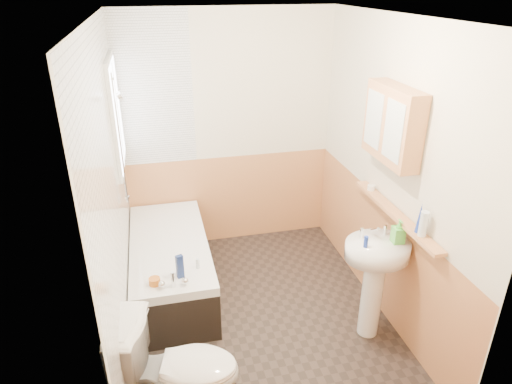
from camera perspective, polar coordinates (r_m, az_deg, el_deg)
floor at (r=4.22m, az=0.49°, el=-15.14°), size 2.80×2.80×0.00m
ceiling at (r=3.23m, az=0.66°, el=21.06°), size 2.80×2.80×0.00m
wall_back at (r=4.83m, az=-3.47°, el=7.29°), size 2.20×0.02×2.50m
wall_front at (r=2.39m, az=8.86°, el=-13.44°), size 2.20×0.02×2.50m
wall_left at (r=3.47m, az=-17.53°, el=-1.33°), size 0.02×2.80×2.50m
wall_right at (r=3.94m, az=16.46°, el=2.00°), size 0.02×2.80×2.50m
wainscot_right at (r=4.27m, az=14.97°, el=-7.32°), size 0.01×2.80×1.00m
wainscot_back at (r=5.09m, az=-3.21°, el=-0.84°), size 2.20×0.01×1.00m
tile_cladding_left at (r=3.47m, az=-17.17°, el=-1.30°), size 0.01×2.80×2.50m
tile_return_back at (r=4.61m, az=-12.68°, el=12.32°), size 0.75×0.01×1.50m
window at (r=4.22m, az=-16.99°, el=9.26°), size 0.03×0.79×0.99m
bathtub at (r=4.44m, az=-10.61°, el=-8.91°), size 0.70×1.59×0.67m
shower_riser at (r=3.97m, az=-16.67°, el=7.46°), size 0.10×0.08×1.13m
toilet at (r=3.25m, az=-9.63°, el=-21.15°), size 0.90×0.64×0.80m
sink at (r=3.79m, az=14.65°, el=-9.38°), size 0.52×0.42×1.00m
pine_shelf at (r=3.79m, az=17.01°, el=-2.61°), size 0.10×1.24×0.03m
medicine_cabinet at (r=3.66m, az=16.70°, el=8.10°), size 0.16×0.65×0.58m
foam_can at (r=3.46m, az=20.20°, el=-3.76°), size 0.07×0.07×0.19m
green_bottle at (r=3.49m, az=19.81°, el=-3.04°), size 0.05×0.05×0.24m
black_jar at (r=4.11m, az=14.21°, el=0.55°), size 0.07×0.07×0.04m
soap_bottle at (r=3.67m, az=17.29°, el=-5.42°), size 0.10×0.20×0.09m
clear_bottle at (r=3.55m, az=13.57°, el=-6.06°), size 0.04×0.04×0.09m
blue_gel at (r=3.76m, az=-9.50°, el=-9.18°), size 0.06×0.05×0.20m
cream_jar at (r=3.76m, az=-12.57°, el=-10.85°), size 0.10×0.10×0.06m
orange_bottle at (r=3.88m, az=-7.31°, el=-8.87°), size 0.03×0.03×0.09m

